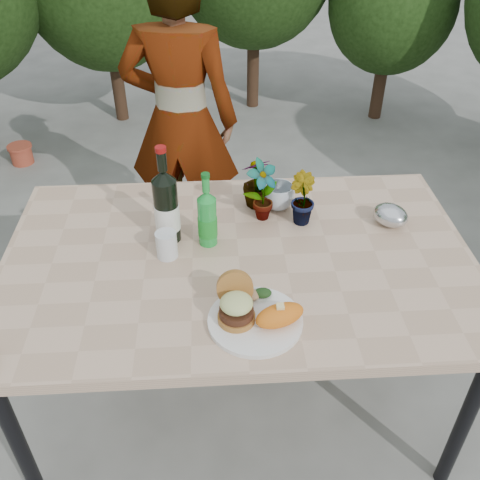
{
  "coord_description": "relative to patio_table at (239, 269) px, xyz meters",
  "views": [
    {
      "loc": [
        -0.08,
        -1.4,
        1.9
      ],
      "look_at": [
        0.0,
        -0.08,
        0.88
      ],
      "focal_mm": 40.0,
      "sensor_mm": 36.0,
      "label": 1
    }
  ],
  "objects": [
    {
      "name": "ground",
      "position": [
        0.0,
        0.0,
        -0.69
      ],
      "size": [
        80.0,
        80.0,
        0.0
      ],
      "primitive_type": "plane",
      "color": "#63635F",
      "rests_on": "ground"
    },
    {
      "name": "patio_table",
      "position": [
        0.0,
        0.0,
        0.0
      ],
      "size": [
        1.6,
        1.0,
        0.75
      ],
      "color": "tan",
      "rests_on": "ground"
    },
    {
      "name": "shrub_hedge",
      "position": [
        0.2,
        1.55,
        0.44
      ],
      "size": [
        6.91,
        5.04,
        2.18
      ],
      "color": "#382316",
      "rests_on": "ground"
    },
    {
      "name": "dinner_plate",
      "position": [
        0.03,
        -0.31,
        0.06
      ],
      "size": [
        0.28,
        0.28,
        0.01
      ],
      "primitive_type": "cylinder",
      "color": "white",
      "rests_on": "patio_table"
    },
    {
      "name": "burger_stack",
      "position": [
        -0.02,
        -0.29,
        0.12
      ],
      "size": [
        0.11,
        0.16,
        0.11
      ],
      "color": "#B7722D",
      "rests_on": "dinner_plate"
    },
    {
      "name": "sweet_potato",
      "position": [
        0.1,
        -0.33,
        0.1
      ],
      "size": [
        0.17,
        0.12,
        0.06
      ],
      "primitive_type": "ellipsoid",
      "rotation": [
        0.0,
        0.0,
        0.35
      ],
      "color": "orange",
      "rests_on": "dinner_plate"
    },
    {
      "name": "grilled_veg",
      "position": [
        0.05,
        -0.22,
        0.09
      ],
      "size": [
        0.08,
        0.05,
        0.03
      ],
      "color": "olive",
      "rests_on": "dinner_plate"
    },
    {
      "name": "wine_bottle",
      "position": [
        -0.24,
        0.11,
        0.19
      ],
      "size": [
        0.09,
        0.09,
        0.36
      ],
      "rotation": [
        0.0,
        0.0,
        -0.27
      ],
      "color": "black",
      "rests_on": "patio_table"
    },
    {
      "name": "sparkling_water",
      "position": [
        -0.1,
        0.08,
        0.16
      ],
      "size": [
        0.07,
        0.07,
        0.28
      ],
      "rotation": [
        0.0,
        0.0,
        -0.02
      ],
      "color": "green",
      "rests_on": "patio_table"
    },
    {
      "name": "plastic_cup",
      "position": [
        -0.24,
        0.02,
        0.1
      ],
      "size": [
        0.07,
        0.07,
        0.09
      ],
      "primitive_type": "cylinder",
      "color": "silver",
      "rests_on": "patio_table"
    },
    {
      "name": "seedling_left",
      "position": [
        0.1,
        0.22,
        0.18
      ],
      "size": [
        0.15,
        0.14,
        0.24
      ],
      "primitive_type": "imported",
      "rotation": [
        0.0,
        0.0,
        0.55
      ],
      "color": "#215B1F",
      "rests_on": "patio_table"
    },
    {
      "name": "seedling_mid",
      "position": [
        0.24,
        0.2,
        0.15
      ],
      "size": [
        0.12,
        0.13,
        0.19
      ],
      "primitive_type": "imported",
      "rotation": [
        0.0,
        0.0,
        1.99
      ],
      "color": "#20581E",
      "rests_on": "patio_table"
    },
    {
      "name": "seedling_right",
      "position": [
        0.09,
        0.31,
        0.16
      ],
      "size": [
        0.14,
        0.14,
        0.2
      ],
      "primitive_type": "imported",
      "rotation": [
        0.0,
        0.0,
        3.49
      ],
      "color": "#25571D",
      "rests_on": "patio_table"
    },
    {
      "name": "blue_bowl",
      "position": [
        0.17,
        0.29,
        0.11
      ],
      "size": [
        0.16,
        0.16,
        0.1
      ],
      "primitive_type": "imported",
      "rotation": [
        0.0,
        0.0,
        -0.42
      ],
      "color": "silver",
      "rests_on": "patio_table"
    },
    {
      "name": "foil_packet_right",
      "position": [
        0.56,
        0.15,
        0.1
      ],
      "size": [
        0.17,
        0.17,
        0.08
      ],
      "primitive_type": "ellipsoid",
      "rotation": [
        0.0,
        0.0,
        2.29
      ],
      "color": "silver",
      "rests_on": "patio_table"
    },
    {
      "name": "person",
      "position": [
        -0.22,
        1.02,
        0.08
      ],
      "size": [
        0.62,
        0.46,
        1.55
      ],
      "primitive_type": "imported",
      "rotation": [
        0.0,
        0.0,
        2.97
      ],
      "color": "#A07350",
      "rests_on": "ground"
    },
    {
      "name": "terracotta_pot",
      "position": [
        -1.43,
        2.08,
        -0.62
      ],
      "size": [
        0.17,
        0.17,
        0.14
      ],
      "color": "#AE432C",
      "rests_on": "ground"
    }
  ]
}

